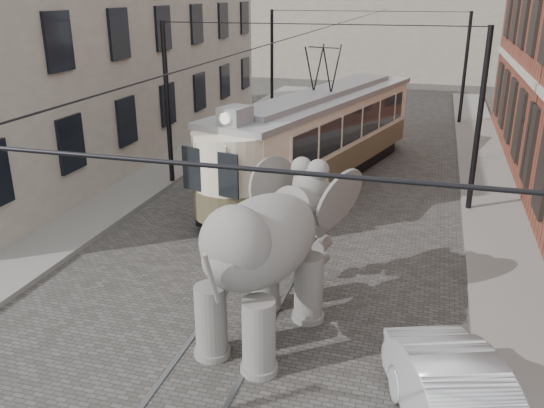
% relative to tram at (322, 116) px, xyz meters
% --- Properties ---
extents(ground, '(120.00, 120.00, 0.00)m').
position_rel_tram_xyz_m(ground, '(0.26, -8.01, -2.55)').
color(ground, '#494643').
extents(tram_rails, '(1.54, 80.00, 0.02)m').
position_rel_tram_xyz_m(tram_rails, '(0.26, -8.01, -2.53)').
color(tram_rails, slate).
rests_on(tram_rails, ground).
extents(sidewalk_right, '(2.00, 60.00, 0.15)m').
position_rel_tram_xyz_m(sidewalk_right, '(6.26, -8.01, -2.47)').
color(sidewalk_right, slate).
rests_on(sidewalk_right, ground).
extents(sidewalk_left, '(2.00, 60.00, 0.15)m').
position_rel_tram_xyz_m(sidewalk_left, '(-6.24, -8.01, -2.47)').
color(sidewalk_left, slate).
rests_on(sidewalk_left, ground).
extents(stucco_building, '(7.00, 24.00, 10.00)m').
position_rel_tram_xyz_m(stucco_building, '(-10.74, 1.99, 2.45)').
color(stucco_building, gray).
rests_on(stucco_building, ground).
extents(catenary, '(11.00, 30.20, 6.00)m').
position_rel_tram_xyz_m(catenary, '(0.06, -3.01, 0.45)').
color(catenary, black).
rests_on(catenary, ground).
extents(tram, '(5.92, 13.08, 5.09)m').
position_rel_tram_xyz_m(tram, '(0.00, 0.00, 0.00)').
color(tram, beige).
rests_on(tram, ground).
extents(elephant, '(4.31, 6.19, 3.44)m').
position_rel_tram_xyz_m(elephant, '(0.96, -10.96, -0.83)').
color(elephant, '#65625D').
rests_on(elephant, ground).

